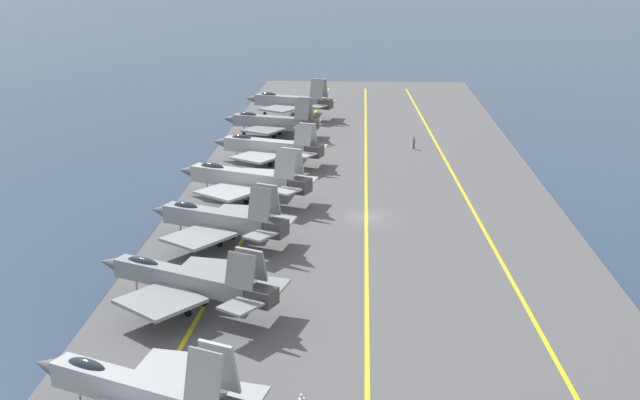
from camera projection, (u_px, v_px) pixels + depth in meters
name	position (u px, v px, depth m)	size (l,w,h in m)	color
ground_plane	(366.00, 221.00, 86.66)	(2000.00, 2000.00, 0.00)	navy
carrier_deck	(366.00, 219.00, 86.60)	(189.31, 43.49, 0.40)	#565659
deck_stripe_foul_line	(478.00, 219.00, 85.93)	(170.38, 0.36, 0.01)	yellow
deck_stripe_centerline	(366.00, 217.00, 86.54)	(170.38, 0.36, 0.01)	yellow
deck_stripe_edge_line	(256.00, 215.00, 87.15)	(170.38, 0.36, 0.01)	yellow
parked_jet_nearest	(140.00, 391.00, 47.40)	(12.88, 15.61, 6.66)	#9EA3A8
parked_jet_second	(187.00, 280.00, 63.46)	(12.68, 16.78, 5.98)	gray
parked_jet_third	(219.00, 220.00, 78.43)	(13.73, 15.35, 6.42)	gray
parked_jet_fourth	(244.00, 178.00, 91.49)	(13.57, 17.08, 6.68)	#A8AAAF
parked_jet_fifth	(268.00, 147.00, 107.59)	(12.98, 16.19, 5.92)	#A8AAAF
parked_jet_sixth	(272.00, 122.00, 123.61)	(12.44, 15.81, 6.34)	gray
parked_jet_seventh	(290.00, 101.00, 137.77)	(13.86, 16.23, 6.94)	gray
crew_brown_vest	(414.00, 142.00, 116.26)	(0.44, 0.37, 1.82)	#383328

